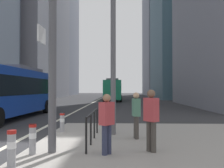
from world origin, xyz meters
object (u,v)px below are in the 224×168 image
(street_lamp_post, at_px, (113,1))
(pedestrian_far, at_px, (107,121))
(bollard_back, at_px, (62,121))
(bollard_right, at_px, (33,137))
(car_oncoming_mid, at_px, (40,96))
(bollard_left, at_px, (12,147))
(car_receding_near, at_px, (115,92))
(pedestrian_waiting, at_px, (151,117))
(pedestrian_walking, at_px, (136,113))
(city_bus_red_receding, at_px, (113,89))
(city_bus_blue_oncoming, at_px, (9,90))

(street_lamp_post, height_order, pedestrian_far, street_lamp_post)
(bollard_back, bearing_deg, bollard_right, -89.72)
(car_oncoming_mid, xyz_separation_m, bollard_left, (7.65, -24.76, -0.37))
(car_receding_near, height_order, pedestrian_waiting, car_receding_near)
(bollard_right, xyz_separation_m, pedestrian_walking, (2.89, 2.12, 0.44))
(street_lamp_post, height_order, pedestrian_walking, street_lamp_post)
(car_receding_near, xyz_separation_m, pedestrian_far, (0.87, -51.65, 0.04))
(car_receding_near, height_order, pedestrian_far, car_receding_near)
(car_receding_near, xyz_separation_m, street_lamp_post, (0.96, -48.79, 4.29))
(street_lamp_post, bearing_deg, car_oncoming_mid, 115.27)
(city_bus_red_receding, bearing_deg, pedestrian_far, -88.57)
(city_bus_red_receding, relative_size, pedestrian_walking, 7.05)
(city_bus_red_receding, height_order, car_oncoming_mid, city_bus_red_receding)
(car_oncoming_mid, bearing_deg, pedestrian_far, -67.67)
(city_bus_blue_oncoming, distance_m, bollard_right, 10.01)
(car_oncoming_mid, height_order, bollard_left, car_oncoming_mid)
(car_receding_near, xyz_separation_m, bollard_left, (-1.13, -52.89, -0.37))
(bollard_right, bearing_deg, pedestrian_walking, 36.24)
(car_receding_near, distance_m, pedestrian_walking, 49.62)
(city_bus_blue_oncoming, height_order, car_receding_near, city_bus_blue_oncoming)
(bollard_back, bearing_deg, pedestrian_waiting, -43.09)
(city_bus_blue_oncoming, relative_size, pedestrian_waiting, 6.59)
(city_bus_red_receding, distance_m, car_receding_near, 19.59)
(street_lamp_post, relative_size, pedestrian_walking, 4.95)
(bollard_left, bearing_deg, car_oncoming_mid, 107.18)
(car_oncoming_mid, distance_m, pedestrian_waiting, 25.63)
(city_bus_red_receding, distance_m, pedestrian_walking, 30.08)
(pedestrian_walking, bearing_deg, bollard_right, -143.76)
(pedestrian_waiting, bearing_deg, pedestrian_far, -165.39)
(bollard_back, bearing_deg, street_lamp_post, -12.34)
(city_bus_blue_oncoming, distance_m, car_oncoming_mid, 15.15)
(city_bus_blue_oncoming, height_order, pedestrian_waiting, city_bus_blue_oncoming)
(bollard_back, distance_m, pedestrian_walking, 3.20)
(car_oncoming_mid, distance_m, pedestrian_far, 25.43)
(city_bus_red_receding, bearing_deg, pedestrian_waiting, -86.36)
(street_lamp_post, bearing_deg, bollard_back, 167.66)
(city_bus_blue_oncoming, relative_size, car_receding_near, 2.61)
(city_bus_red_receding, bearing_deg, bollard_right, -92.09)
(bollard_left, height_order, bollard_back, bollard_left)
(bollard_right, height_order, pedestrian_far, pedestrian_far)
(street_lamp_post, xyz_separation_m, pedestrian_far, (-0.09, -2.87, -4.25))
(car_receding_near, relative_size, street_lamp_post, 0.54)
(car_oncoming_mid, bearing_deg, car_receding_near, 72.65)
(bollard_left, bearing_deg, street_lamp_post, 62.92)
(city_bus_red_receding, relative_size, bollard_left, 13.53)
(bollard_right, xyz_separation_m, bollard_back, (-0.02, 3.37, -0.02))
(city_bus_blue_oncoming, relative_size, bollard_right, 14.19)
(city_bus_blue_oncoming, bearing_deg, street_lamp_post, -40.82)
(city_bus_blue_oncoming, relative_size, pedestrian_walking, 7.02)
(city_bus_blue_oncoming, height_order, city_bus_red_receding, same)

